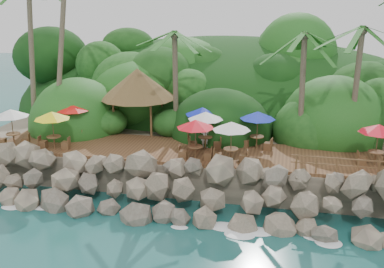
# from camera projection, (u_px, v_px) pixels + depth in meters

# --- Properties ---
(ground) EXTENTS (140.00, 140.00, 0.00)m
(ground) POSITION_uv_depth(u_px,v_px,m) (168.00, 226.00, 24.17)
(ground) COLOR #19514F
(ground) RESTS_ON ground
(land_base) EXTENTS (32.00, 25.20, 2.10)m
(land_base) POSITION_uv_depth(u_px,v_px,m) (217.00, 127.00, 38.83)
(land_base) COLOR gray
(land_base) RESTS_ON ground
(jungle_hill) EXTENTS (44.80, 28.00, 15.40)m
(jungle_hill) POSITION_uv_depth(u_px,v_px,m) (229.00, 118.00, 46.14)
(jungle_hill) COLOR #143811
(jungle_hill) RESTS_ON ground
(seawall) EXTENTS (29.00, 4.00, 2.30)m
(seawall) POSITION_uv_depth(u_px,v_px,m) (177.00, 191.00, 25.71)
(seawall) COLOR gray
(seawall) RESTS_ON ground
(terrace) EXTENTS (26.00, 5.00, 0.20)m
(terrace) POSITION_uv_depth(u_px,v_px,m) (192.00, 152.00, 29.15)
(terrace) COLOR brown
(terrace) RESTS_ON land_base
(jungle_foliage) EXTENTS (44.00, 16.00, 12.00)m
(jungle_foliage) POSITION_uv_depth(u_px,v_px,m) (215.00, 142.00, 38.20)
(jungle_foliage) COLOR #143811
(jungle_foliage) RESTS_ON ground
(foam_line) EXTENTS (25.20, 0.80, 0.06)m
(foam_line) POSITION_uv_depth(u_px,v_px,m) (169.00, 223.00, 24.44)
(foam_line) COLOR white
(foam_line) RESTS_ON ground
(palapa) EXTENTS (5.57, 5.57, 4.60)m
(palapa) POSITION_uv_depth(u_px,v_px,m) (138.00, 84.00, 32.70)
(palapa) COLOR brown
(palapa) RESTS_ON ground
(dining_clusters) EXTENTS (25.20, 5.50, 2.50)m
(dining_clusters) POSITION_uv_depth(u_px,v_px,m) (174.00, 120.00, 28.47)
(dining_clusters) COLOR brown
(dining_clusters) RESTS_ON terrace
(railing) EXTENTS (8.30, 0.10, 1.00)m
(railing) POSITION_uv_depth(u_px,v_px,m) (368.00, 167.00, 24.60)
(railing) COLOR brown
(railing) RESTS_ON terrace
(waiter) EXTENTS (0.60, 0.43, 1.56)m
(waiter) POSITION_uv_depth(u_px,v_px,m) (205.00, 136.00, 29.44)
(waiter) COLOR silver
(waiter) RESTS_ON terrace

